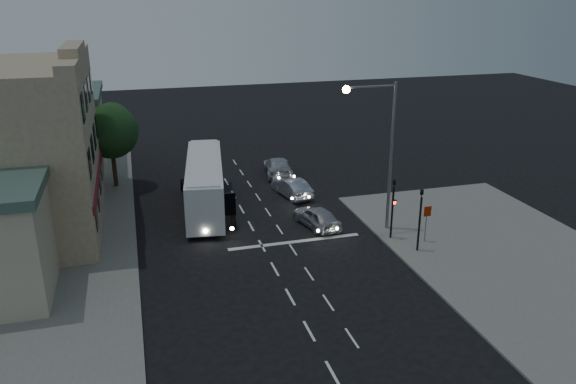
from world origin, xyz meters
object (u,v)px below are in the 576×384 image
object	(u,v)px
traffic_signal_side	(420,212)
tour_bus	(205,182)
traffic_signal_main	(393,201)
regulatory_sign	(427,218)
car_sedan_a	(292,187)
car_suv	(317,217)
streetlight	(382,141)
street_tree	(110,129)
car_sedan_b	(278,167)

from	to	relation	value
traffic_signal_side	tour_bus	bearing A→B (deg)	136.23
traffic_signal_main	regulatory_sign	bearing A→B (deg)	-30.84
car_sedan_a	traffic_signal_main	size ratio (longest dim) A/B	0.98
car_suv	traffic_signal_side	distance (m)	6.85
tour_bus	regulatory_sign	size ratio (longest dim) A/B	5.14
streetlight	regulatory_sign	bearing A→B (deg)	-51.25
car_suv	traffic_signal_side	size ratio (longest dim) A/B	0.95
car_suv	car_sedan_a	size ratio (longest dim) A/B	0.96
traffic_signal_side	traffic_signal_main	bearing A→B (deg)	109.49
car_sedan_a	car_suv	bearing A→B (deg)	77.68
car_sedan_a	traffic_signal_side	bearing A→B (deg)	99.93
traffic_signal_main	traffic_signal_side	distance (m)	2.10
street_tree	regulatory_sign	bearing A→B (deg)	-41.08
car_sedan_a	street_tree	world-z (taller)	street_tree
regulatory_sign	streetlight	xyz separation A→B (m)	(-1.96, 2.44, 4.14)
traffic_signal_side	street_tree	distance (m)	23.24
car_sedan_b	traffic_signal_main	world-z (taller)	traffic_signal_main
tour_bus	car_sedan_a	distance (m)	6.40
car_sedan_a	street_tree	xyz separation A→B (m)	(-12.20, 5.50, 3.83)
car_sedan_a	traffic_signal_main	xyz separation A→B (m)	(3.60, -8.75, 1.76)
regulatory_sign	street_tree	bearing A→B (deg)	138.92
traffic_signal_side	car_sedan_b	bearing A→B (deg)	104.34
traffic_signal_main	streetlight	distance (m)	3.61
car_suv	street_tree	bearing A→B (deg)	-56.35
car_sedan_a	traffic_signal_side	xyz separation A→B (m)	(4.30, -10.72, 1.76)
tour_bus	regulatory_sign	bearing A→B (deg)	-30.45
traffic_signal_main	streetlight	bearing A→B (deg)	100.20
car_suv	street_tree	size ratio (longest dim) A/B	0.63
regulatory_sign	tour_bus	bearing A→B (deg)	141.62
traffic_signal_side	car_sedan_a	bearing A→B (deg)	111.87
tour_bus	traffic_signal_side	size ratio (longest dim) A/B	2.76
car_suv	car_sedan_b	size ratio (longest dim) A/B	0.79
tour_bus	regulatory_sign	xyz separation A→B (m)	(11.57, -9.16, -0.24)
street_tree	car_sedan_a	bearing A→B (deg)	-24.26
car_sedan_a	car_sedan_b	xyz separation A→B (m)	(0.28, 5.00, 0.05)
tour_bus	street_tree	world-z (taller)	street_tree
tour_bus	regulatory_sign	distance (m)	14.76
traffic_signal_side	street_tree	bearing A→B (deg)	135.50
tour_bus	car_suv	bearing A→B (deg)	-31.53
car_suv	car_sedan_a	xyz separation A→B (m)	(0.04, 5.72, 0.00)
car_sedan_b	tour_bus	bearing A→B (deg)	48.59
tour_bus	car_sedan_b	world-z (taller)	tour_bus
streetlight	street_tree	bearing A→B (deg)	140.49
car_suv	street_tree	world-z (taller)	street_tree
tour_bus	street_tree	size ratio (longest dim) A/B	1.83
car_sedan_a	traffic_signal_main	distance (m)	9.62
traffic_signal_side	streetlight	world-z (taller)	streetlight
tour_bus	car_sedan_b	size ratio (longest dim) A/B	2.30
car_suv	regulatory_sign	world-z (taller)	regulatory_sign
car_suv	streetlight	distance (m)	6.30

